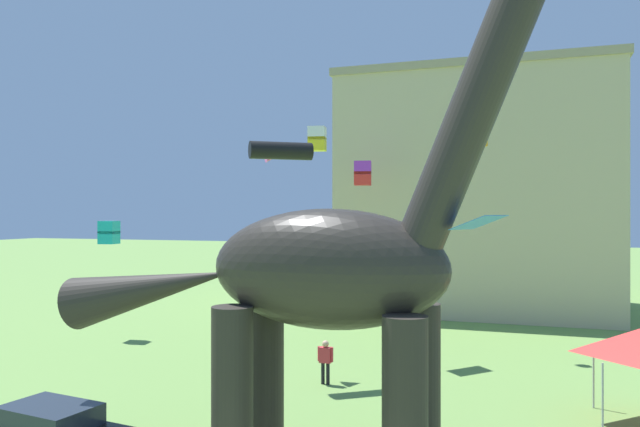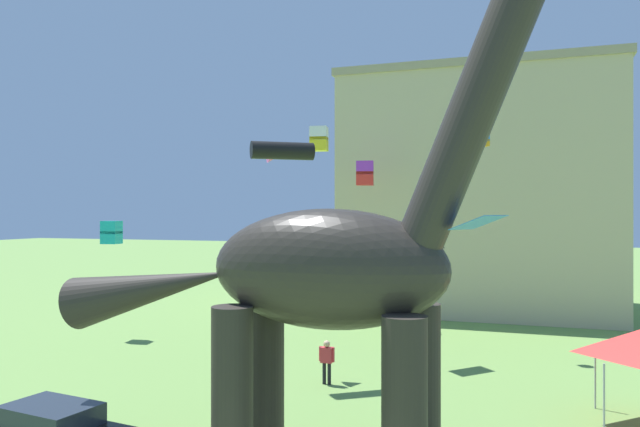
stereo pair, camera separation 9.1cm
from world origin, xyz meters
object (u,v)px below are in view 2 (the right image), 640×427
Objects in this scene: kite_trailing at (479,223)px; kite_mid_left at (420,242)px; kite_high_left at (111,232)px; person_strolling_adult at (327,358)px; kite_high_right at (484,140)px; kite_far_right at (319,139)px; kite_mid_right at (281,151)px; dinosaur_sculpture at (325,269)px; kite_mid_center at (365,173)px.

kite_mid_left is at bearing 105.53° from kite_trailing.
kite_high_left reaches higher than kite_mid_left.
person_strolling_adult is 12.82m from kite_high_right.
kite_far_right is (11.09, 1.29, 4.61)m from kite_high_left.
kite_far_right is at bearing 92.44° from kite_mid_right.
dinosaur_sculpture is at bearing -61.27° from kite_mid_right.
person_strolling_adult is 15.13m from kite_high_left.
kite_mid_left is at bearing 36.11° from kite_mid_right.
kite_mid_left is at bearing -1.28° from kite_high_left.
dinosaur_sculpture is 25.15× the size of kite_high_right.
kite_mid_center is (-4.61, 20.77, 3.67)m from dinosaur_sculpture.
kite_high_right reaches higher than kite_mid_right.
dinosaur_sculpture reaches higher than kite_high_left.
kite_mid_left is 1.83× the size of kite_far_right.
kite_mid_left is (4.97, 3.63, -3.71)m from kite_mid_right.
kite_mid_center is 6.61m from kite_far_right.
person_strolling_adult is 6.78m from kite_mid_left.
kite_far_right reaches higher than kite_trailing.
dinosaur_sculpture is 8.57× the size of person_strolling_adult.
kite_mid_center is at bearing 112.88° from dinosaur_sculpture.
kite_mid_left is at bearing 100.28° from dinosaur_sculpture.
person_strolling_adult is at bearing 118.69° from dinosaur_sculpture.
dinosaur_sculpture is 16.67m from kite_high_right.
dinosaur_sculpture is 12.12× the size of kite_far_right.
kite_mid_center reaches higher than kite_trailing.
kite_mid_right is at bearing -65.29° from person_strolling_adult.
kite_far_right is at bearing 120.25° from dinosaur_sculpture.
kite_mid_right reaches higher than kite_mid_left.
kite_high_right is at bearing -35.08° from kite_mid_center.
kite_far_right is (-7.65, -1.48, 0.21)m from kite_high_right.
kite_high_left is (-16.27, 13.02, 0.33)m from dinosaur_sculpture.
kite_trailing reaches higher than person_strolling_adult.
kite_high_left is at bearing -146.38° from kite_mid_center.
kite_far_right is 0.82× the size of kite_trailing.
kite_mid_center is 1.20× the size of kite_far_right.
kite_high_right reaches higher than kite_mid_center.
kite_high_right is at bearing 93.88° from kite_trailing.
kite_mid_right is (-7.43, -6.77, -0.92)m from kite_high_right.
kite_mid_center is at bearing 88.34° from kite_mid_right.
kite_high_right is 0.47× the size of kite_high_left.
kite_mid_center is 0.66× the size of kite_mid_left.
kite_mid_right is 1.24× the size of kite_mid_left.
dinosaur_sculpture is at bearing -90.10° from kite_mid_left.
dinosaur_sculpture reaches higher than kite_mid_right.
dinosaur_sculpture reaches higher than kite_trailing.
kite_high_right is at bearing 51.95° from kite_mid_left.
kite_mid_center is (11.66, 7.75, 3.34)m from kite_high_left.
kite_mid_right is 7.18m from kite_mid_left.
kite_mid_right is (11.32, -3.99, 3.49)m from kite_high_left.
kite_high_right is 10.09m from kite_mid_right.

